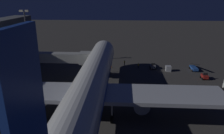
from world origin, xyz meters
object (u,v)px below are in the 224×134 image
ground_crew_marshaller_fwd (124,62)px  ground_crew_near_nose_gear (138,65)px  baggage_tug_lead (153,66)px  baggage_container_near_belt (168,69)px  traffic_cone_nose_starboard (98,66)px  airliner_at_gate (90,88)px  pushback_tug (205,76)px  belt_loader (194,68)px  apron_floodlight_mast (27,34)px  jet_bridge (58,58)px  traffic_cone_nose_port (111,67)px

ground_crew_marshaller_fwd → ground_crew_near_nose_gear: bearing=148.9°
baggage_tug_lead → baggage_container_near_belt: 4.88m
ground_crew_near_nose_gear → traffic_cone_nose_starboard: (13.11, -0.46, -0.74)m
airliner_at_gate → pushback_tug: airliner_at_gate is taller
belt_loader → apron_floodlight_mast: bearing=-3.4°
apron_floodlight_mast → ground_crew_near_nose_gear: (-36.41, 2.35, -9.39)m
apron_floodlight_mast → ground_crew_marshaller_fwd: 33.31m
baggage_container_near_belt → ground_crew_near_nose_gear: ground_crew_near_nose_gear is taller
jet_bridge → traffic_cone_nose_starboard: (-9.51, -10.62, -5.85)m
jet_bridge → pushback_tug: jet_bridge is taller
airliner_at_gate → traffic_cone_nose_starboard: bearing=-85.8°
airliner_at_gate → belt_loader: bearing=-134.8°
baggage_container_near_belt → ground_crew_marshaller_fwd: ground_crew_marshaller_fwd is taller
airliner_at_gate → baggage_tug_lead: (-15.55, -29.07, -5.26)m
belt_loader → traffic_cone_nose_starboard: belt_loader is taller
jet_bridge → baggage_tug_lead: 29.55m
pushback_tug → belt_loader: bearing=-84.9°
ground_crew_near_nose_gear → traffic_cone_nose_starboard: 13.14m
pushback_tug → baggage_container_near_belt: (8.83, -6.11, 0.06)m
pushback_tug → traffic_cone_nose_port: bearing=-18.1°
apron_floodlight_mast → ground_crew_marshaller_fwd: (-31.97, -0.33, -9.37)m
belt_loader → traffic_cone_nose_port: size_ratio=13.23×
belt_loader → baggage_container_near_belt: (8.16, 1.33, -0.00)m
baggage_tug_lead → pushback_tug: bearing=148.4°
ground_crew_near_nose_gear → traffic_cone_nose_port: ground_crew_near_nose_gear is taller
baggage_tug_lead → ground_crew_near_nose_gear: 4.65m
ground_crew_marshaller_fwd → baggage_container_near_belt: bearing=160.4°
airliner_at_gate → traffic_cone_nose_starboard: (2.20, -29.61, -5.77)m
baggage_tug_lead → ground_crew_near_nose_gear: size_ratio=1.24×
traffic_cone_nose_starboard → baggage_tug_lead: bearing=178.3°
jet_bridge → belt_loader: 41.28m
airliner_at_gate → baggage_container_near_belt: airliner_at_gate is taller
belt_loader → traffic_cone_nose_port: 25.98m
baggage_tug_lead → belt_loader: bearing=176.7°
ground_crew_near_nose_gear → belt_loader: bearing=177.3°
baggage_tug_lead → ground_crew_near_nose_gear: (4.64, -0.08, 0.23)m
airliner_at_gate → pushback_tug: size_ratio=27.74×
belt_loader → traffic_cone_nose_starboard: (30.34, -1.26, -0.57)m
apron_floodlight_mast → baggage_container_near_belt: apron_floodlight_mast is taller
jet_bridge → baggage_container_near_belt: jet_bridge is taller
jet_bridge → apron_floodlight_mast: apron_floodlight_mast is taller
traffic_cone_nose_starboard → airliner_at_gate: bearing=94.2°
airliner_at_gate → jet_bridge: bearing=-58.3°
apron_floodlight_mast → traffic_cone_nose_port: bearing=176.1°
baggage_container_near_belt → traffic_cone_nose_port: (17.78, -2.58, -0.56)m
apron_floodlight_mast → belt_loader: size_ratio=2.46×
jet_bridge → pushback_tug: bearing=-177.3°
jet_bridge → ground_crew_near_nose_gear: jet_bridge is taller
belt_loader → ground_crew_marshaller_fwd: belt_loader is taller
pushback_tug → baggage_container_near_belt: bearing=-34.7°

